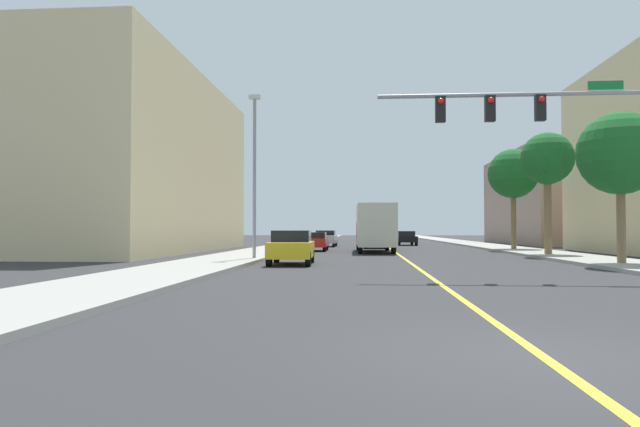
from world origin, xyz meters
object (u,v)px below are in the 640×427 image
(street_lamp, at_px, (254,168))
(car_yellow, at_px, (292,247))
(car_black, at_px, (406,238))
(car_blue, at_px, (375,239))
(palm_far, at_px, (513,174))
(delivery_truck, at_px, (375,227))
(palm_mid, at_px, (547,160))
(palm_near, at_px, (620,154))
(car_red, at_px, (315,241))
(car_silver, at_px, (326,238))
(traffic_signal_mast, at_px, (565,129))

(street_lamp, height_order, car_yellow, street_lamp)
(car_black, xyz_separation_m, car_blue, (-3.15, -8.96, 0.03))
(car_yellow, bearing_deg, street_lamp, -52.48)
(car_black, relative_size, car_blue, 1.15)
(palm_far, height_order, delivery_truck, palm_far)
(palm_mid, distance_m, car_blue, 16.80)
(palm_near, relative_size, car_black, 1.42)
(palm_near, xyz_separation_m, palm_mid, (-0.17, 8.83, 0.82))
(palm_far, bearing_deg, palm_near, -90.62)
(car_yellow, xyz_separation_m, delivery_truck, (3.96, 13.37, 0.90))
(palm_near, distance_m, delivery_truck, 17.16)
(street_lamp, relative_size, palm_far, 1.10)
(palm_far, bearing_deg, car_red, -172.50)
(car_red, relative_size, car_yellow, 0.99)
(palm_far, height_order, car_blue, palm_far)
(car_silver, height_order, car_blue, car_silver)
(traffic_signal_mast, distance_m, palm_mid, 15.34)
(street_lamp, height_order, palm_mid, street_lamp)
(street_lamp, distance_m, car_blue, 20.25)
(palm_far, bearing_deg, car_blue, 158.00)
(street_lamp, bearing_deg, car_black, 71.20)
(palm_near, distance_m, car_silver, 29.76)
(palm_far, bearing_deg, street_lamp, -137.82)
(car_blue, bearing_deg, car_silver, 137.14)
(palm_mid, bearing_deg, street_lamp, -159.51)
(traffic_signal_mast, xyz_separation_m, car_red, (-9.97, 21.69, -4.07))
(traffic_signal_mast, relative_size, car_black, 2.06)
(car_yellow, relative_size, car_blue, 1.01)
(car_red, distance_m, car_yellow, 15.53)
(car_red, bearing_deg, street_lamp, 81.33)
(palm_near, relative_size, delivery_truck, 0.74)
(palm_mid, xyz_separation_m, car_yellow, (-13.79, -8.59, -4.77))
(traffic_signal_mast, height_order, car_blue, traffic_signal_mast)
(palm_far, relative_size, car_blue, 1.88)
(street_lamp, relative_size, car_blue, 2.07)
(car_black, relative_size, car_yellow, 1.13)
(car_silver, relative_size, car_blue, 1.08)
(car_black, bearing_deg, car_red, -119.17)
(street_lamp, height_order, car_red, street_lamp)
(street_lamp, relative_size, car_silver, 1.91)
(traffic_signal_mast, height_order, car_silver, traffic_signal_mast)
(delivery_truck, bearing_deg, traffic_signal_mast, -75.30)
(car_black, height_order, car_red, car_black)
(street_lamp, xyz_separation_m, car_black, (9.47, 27.81, -3.88))
(traffic_signal_mast, height_order, palm_mid, palm_mid)
(street_lamp, bearing_deg, delivery_truck, 60.25)
(car_black, height_order, car_blue, car_blue)
(car_yellow, bearing_deg, palm_far, -131.26)
(palm_mid, relative_size, car_black, 1.57)
(car_red, xyz_separation_m, car_silver, (0.13, 10.12, 0.05))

